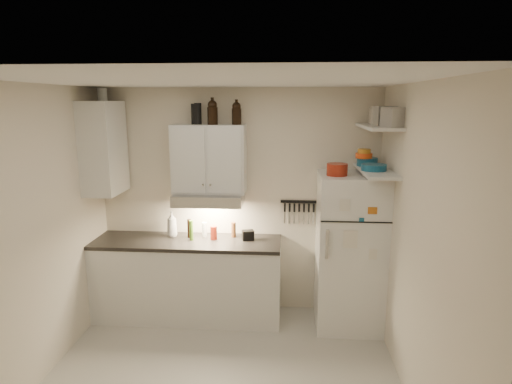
{
  "coord_description": "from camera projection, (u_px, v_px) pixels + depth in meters",
  "views": [
    {
      "loc": [
        0.56,
        -3.31,
        2.44
      ],
      "look_at": [
        0.25,
        0.9,
        1.55
      ],
      "focal_mm": 30.0,
      "sensor_mm": 36.0,
      "label": 1
    }
  ],
  "objects": [
    {
      "name": "ceiling",
      "position": [
        214.0,
        79.0,
        3.23
      ],
      "size": [
        3.2,
        3.0,
        0.02
      ],
      "primitive_type": "cube",
      "color": "white",
      "rests_on": "ground"
    },
    {
      "name": "dutch_oven",
      "position": [
        337.0,
        169.0,
        4.38
      ],
      "size": [
        0.24,
        0.24,
        0.12
      ],
      "primitive_type": "cylinder",
      "rotation": [
        0.0,
        0.0,
        -0.13
      ],
      "color": "maroon",
      "rests_on": "fridge"
    },
    {
      "name": "countertop",
      "position": [
        187.0,
        242.0,
        4.8
      ],
      "size": [
        2.1,
        0.62,
        0.04
      ],
      "primitive_type": "cube",
      "color": "black",
      "rests_on": "base_cabinet"
    },
    {
      "name": "shelf_hi",
      "position": [
        378.0,
        127.0,
        4.21
      ],
      "size": [
        0.3,
        0.95,
        0.03
      ],
      "primitive_type": "cube",
      "color": "white",
      "rests_on": "right_wall"
    },
    {
      "name": "tin_b",
      "position": [
        394.0,
        117.0,
        3.87
      ],
      "size": [
        0.23,
        0.23,
        0.18
      ],
      "primitive_type": "cube",
      "rotation": [
        0.0,
        0.0,
        0.38
      ],
      "color": "#AAAAAD",
      "rests_on": "shelf_hi"
    },
    {
      "name": "base_cabinet",
      "position": [
        188.0,
        280.0,
        4.89
      ],
      "size": [
        2.1,
        0.6,
        0.88
      ],
      "primitive_type": "cube",
      "color": "white",
      "rests_on": "floor"
    },
    {
      "name": "plates",
      "position": [
        374.0,
        167.0,
        4.23
      ],
      "size": [
        0.28,
        0.28,
        0.06
      ],
      "primitive_type": "cylinder",
      "rotation": [
        0.0,
        0.0,
        -0.14
      ],
      "color": "#155577",
      "rests_on": "shelf_lo"
    },
    {
      "name": "soap_bottle",
      "position": [
        172.0,
        222.0,
        4.9
      ],
      "size": [
        0.17,
        0.17,
        0.33
      ],
      "primitive_type": "imported",
      "rotation": [
        0.0,
        0.0,
        0.37
      ],
      "color": "white",
      "rests_on": "countertop"
    },
    {
      "name": "tin_a",
      "position": [
        385.0,
        116.0,
        4.13
      ],
      "size": [
        0.21,
        0.19,
        0.19
      ],
      "primitive_type": "cube",
      "rotation": [
        0.0,
        0.0,
        0.13
      ],
      "color": "#AAAAAD",
      "rests_on": "shelf_hi"
    },
    {
      "name": "knife_strip",
      "position": [
        299.0,
        202.0,
        4.9
      ],
      "size": [
        0.42,
        0.02,
        0.03
      ],
      "primitive_type": "cube",
      "color": "black",
      "rests_on": "back_wall"
    },
    {
      "name": "right_wall",
      "position": [
        418.0,
        249.0,
        3.39
      ],
      "size": [
        0.02,
        3.0,
        2.6
      ],
      "primitive_type": "cube",
      "color": "beige",
      "rests_on": "ground"
    },
    {
      "name": "shelf_lo",
      "position": [
        376.0,
        171.0,
        4.3
      ],
      "size": [
        0.3,
        0.95,
        0.03
      ],
      "primitive_type": "cube",
      "color": "white",
      "rests_on": "right_wall"
    },
    {
      "name": "stock_pot",
      "position": [
        381.0,
        116.0,
        4.41
      ],
      "size": [
        0.28,
        0.28,
        0.18
      ],
      "primitive_type": "cylinder",
      "rotation": [
        0.0,
        0.0,
        0.14
      ],
      "color": "silver",
      "rests_on": "shelf_hi"
    },
    {
      "name": "thermos_a",
      "position": [
        198.0,
        114.0,
        4.64
      ],
      "size": [
        0.09,
        0.09,
        0.23
      ],
      "primitive_type": "cylinder",
      "rotation": [
        0.0,
        0.0,
        -0.14
      ],
      "color": "black",
      "rests_on": "upper_cabinet"
    },
    {
      "name": "caddy",
      "position": [
        248.0,
        235.0,
        4.8
      ],
      "size": [
        0.15,
        0.12,
        0.11
      ],
      "primitive_type": "cube",
      "rotation": [
        0.0,
        0.0,
        0.28
      ],
      "color": "black",
      "rests_on": "countertop"
    },
    {
      "name": "upper_cabinet",
      "position": [
        209.0,
        159.0,
        4.72
      ],
      "size": [
        0.8,
        0.33,
        0.75
      ],
      "primitive_type": "cube",
      "color": "white",
      "rests_on": "back_wall"
    },
    {
      "name": "red_jar",
      "position": [
        214.0,
        233.0,
        4.81
      ],
      "size": [
        0.09,
        0.09,
        0.15
      ],
      "primitive_type": "cylinder",
      "rotation": [
        0.0,
        0.0,
        -0.14
      ],
      "color": "maroon",
      "rests_on": "countertop"
    },
    {
      "name": "side_jar",
      "position": [
        102.0,
        95.0,
        4.62
      ],
      "size": [
        0.13,
        0.13,
        0.14
      ],
      "primitive_type": "cylinder",
      "rotation": [
        0.0,
        0.0,
        0.34
      ],
      "color": "silver",
      "rests_on": "side_cabinet"
    },
    {
      "name": "clear_bottle",
      "position": [
        204.0,
        229.0,
        4.91
      ],
      "size": [
        0.07,
        0.07,
        0.17
      ],
      "primitive_type": "cylinder",
      "rotation": [
        0.0,
        0.0,
        0.43
      ],
      "color": "silver",
      "rests_on": "countertop"
    },
    {
      "name": "thermos_b",
      "position": [
        195.0,
        114.0,
        4.65
      ],
      "size": [
        0.09,
        0.09,
        0.22
      ],
      "primitive_type": "cylinder",
      "rotation": [
        0.0,
        0.0,
        0.27
      ],
      "color": "black",
      "rests_on": "upper_cabinet"
    },
    {
      "name": "growler_b",
      "position": [
        237.0,
        113.0,
        4.6
      ],
      "size": [
        0.12,
        0.12,
        0.25
      ],
      "primitive_type": null,
      "rotation": [
        0.0,
        0.0,
        -0.19
      ],
      "color": "black",
      "rests_on": "upper_cabinet"
    },
    {
      "name": "book_stack",
      "position": [
        385.0,
        175.0,
        4.18
      ],
      "size": [
        0.18,
        0.22,
        0.07
      ],
      "primitive_type": "cube",
      "rotation": [
        0.0,
        0.0,
        -0.04
      ],
      "color": "#C06518",
      "rests_on": "fridge"
    },
    {
      "name": "growler_a",
      "position": [
        213.0,
        112.0,
        4.59
      ],
      "size": [
        0.14,
        0.14,
        0.27
      ],
      "primitive_type": null,
      "rotation": [
        0.0,
        0.0,
        0.27
      ],
      "color": "black",
      "rests_on": "upper_cabinet"
    },
    {
      "name": "back_wall",
      "position": [
        239.0,
        202.0,
        4.98
      ],
      "size": [
        3.2,
        0.02,
        2.6
      ],
      "primitive_type": "cube",
      "color": "beige",
      "rests_on": "ground"
    },
    {
      "name": "pepper_mill",
      "position": [
        234.0,
        230.0,
        4.89
      ],
      "size": [
        0.07,
        0.07,
        0.17
      ],
      "primitive_type": "cylinder",
      "rotation": [
        0.0,
        0.0,
        0.33
      ],
      "color": "brown",
      "rests_on": "countertop"
    },
    {
      "name": "bowl_teal",
      "position": [
        367.0,
        162.0,
        4.53
      ],
      "size": [
        0.22,
        0.22,
        0.09
      ],
      "primitive_type": "cylinder",
      "color": "#155577",
      "rests_on": "shelf_lo"
    },
    {
      "name": "vinegar_bottle",
      "position": [
        189.0,
        228.0,
        4.87
      ],
      "size": [
        0.05,
        0.05,
        0.22
      ],
      "primitive_type": "cylinder",
      "rotation": [
        0.0,
        0.0,
        0.08
      ],
      "color": "black",
      "rests_on": "countertop"
    },
    {
      "name": "left_wall",
      "position": [
        30.0,
        239.0,
        3.62
      ],
      "size": [
        0.02,
        3.0,
        2.6
      ],
      "primitive_type": "cube",
      "color": "beige",
      "rests_on": "ground"
    },
    {
      "name": "bowl_orange",
      "position": [
        364.0,
        156.0,
        4.49
      ],
      "size": [
        0.17,
        0.17,
        0.05
      ],
      "primitive_type": "cylinder",
      "color": "#F15116",
      "rests_on": "bowl_teal"
    },
    {
      "name": "fridge",
      "position": [
        349.0,
        251.0,
        4.64
      ],
      "size": [
        0.7,
        0.68,
        1.7
      ],
      "primitive_type": "cube",
      "color": "white",
      "rests_on": "floor"
    },
    {
      "name": "range_hood",
      "position": [
        209.0,
        198.0,
        4.75
      ],
      "size": [
        0.76,
        0.46,
        0.12
      ],
      "primitive_type": "cube",
      "color": "silver",
      "rests_on": "back_wall"
    },
    {
      "name": "oil_bottle",
      "position": [
        191.0,
        230.0,
        4.77
      ],
      "size": [
        0.05,
        0.05,
        0.23
      ],
      "primitive_type": "cylinder",
      "rotation": [
        0.0,
        0.0,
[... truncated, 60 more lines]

